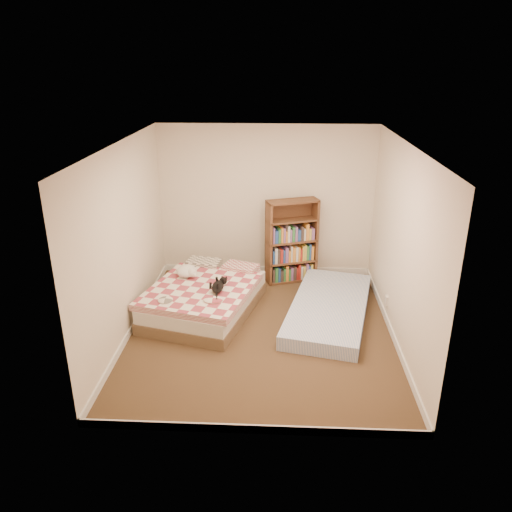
{
  "coord_description": "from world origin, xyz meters",
  "views": [
    {
      "loc": [
        0.23,
        -5.91,
        3.44
      ],
      "look_at": [
        -0.08,
        0.3,
        0.97
      ],
      "focal_mm": 35.0,
      "sensor_mm": 36.0,
      "label": 1
    }
  ],
  "objects_px": {
    "black_cat": "(218,286)",
    "white_dog": "(187,271)",
    "bookshelf": "(291,250)",
    "bed": "(205,297)",
    "floor_mattress": "(329,309)"
  },
  "relations": [
    {
      "from": "bed",
      "to": "floor_mattress",
      "type": "distance_m",
      "value": 1.79
    },
    {
      "from": "floor_mattress",
      "to": "bookshelf",
      "type": "bearing_deg",
      "value": 126.29
    },
    {
      "from": "floor_mattress",
      "to": "white_dog",
      "type": "bearing_deg",
      "value": -174.5
    },
    {
      "from": "bookshelf",
      "to": "black_cat",
      "type": "bearing_deg",
      "value": -146.23
    },
    {
      "from": "black_cat",
      "to": "floor_mattress",
      "type": "bearing_deg",
      "value": 23.77
    },
    {
      "from": "bed",
      "to": "black_cat",
      "type": "xyz_separation_m",
      "value": [
        0.22,
        -0.21,
        0.28
      ]
    },
    {
      "from": "black_cat",
      "to": "bookshelf",
      "type": "bearing_deg",
      "value": 70.83
    },
    {
      "from": "white_dog",
      "to": "black_cat",
      "type": "bearing_deg",
      "value": -41.9
    },
    {
      "from": "bookshelf",
      "to": "floor_mattress",
      "type": "height_order",
      "value": "bookshelf"
    },
    {
      "from": "floor_mattress",
      "to": "bed",
      "type": "bearing_deg",
      "value": -168.67
    },
    {
      "from": "bed",
      "to": "floor_mattress",
      "type": "bearing_deg",
      "value": 13.43
    },
    {
      "from": "bed",
      "to": "white_dog",
      "type": "bearing_deg",
      "value": 157.29
    },
    {
      "from": "black_cat",
      "to": "white_dog",
      "type": "distance_m",
      "value": 0.67
    },
    {
      "from": "bed",
      "to": "white_dog",
      "type": "relative_size",
      "value": 6.19
    },
    {
      "from": "bed",
      "to": "bookshelf",
      "type": "distance_m",
      "value": 1.75
    }
  ]
}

